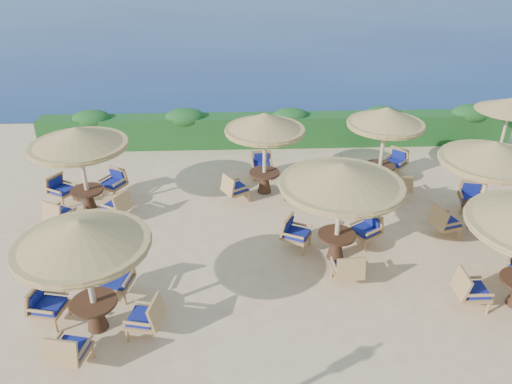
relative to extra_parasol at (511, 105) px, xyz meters
name	(u,v)px	position (x,y,z in m)	size (l,w,h in m)	color
ground	(298,250)	(-7.80, -5.20, -2.17)	(120.00, 120.00, 0.00)	beige
hedge	(277,130)	(-7.80, 2.00, -1.57)	(18.00, 0.90, 1.20)	#16441A
extra_parasol	(511,105)	(0.00, 0.00, 0.00)	(2.30, 2.30, 2.41)	beige
cafe_set_0	(85,259)	(-12.39, -7.90, -0.38)	(2.88, 2.88, 2.65)	beige
cafe_set_1	(341,190)	(-6.90, -5.57, -0.21)	(3.05, 3.05, 2.65)	beige
cafe_set_3	(80,155)	(-13.81, -2.88, -0.35)	(2.78, 2.78, 2.65)	beige
cafe_set_4	(265,139)	(-8.51, -1.90, -0.35)	(2.77, 2.64, 2.65)	beige
cafe_set_5	(384,133)	(-4.73, -1.54, -0.36)	(2.67, 2.69, 2.65)	beige
cafe_set_6	(490,168)	(-2.70, -4.37, -0.28)	(2.81, 2.81, 2.65)	beige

